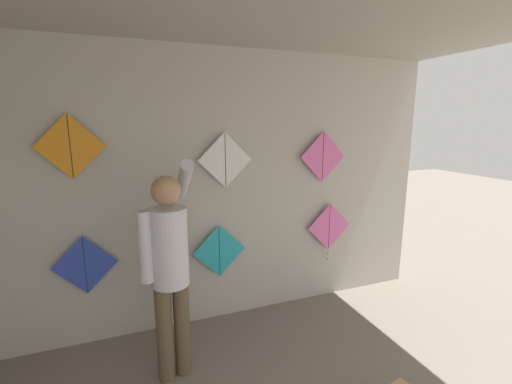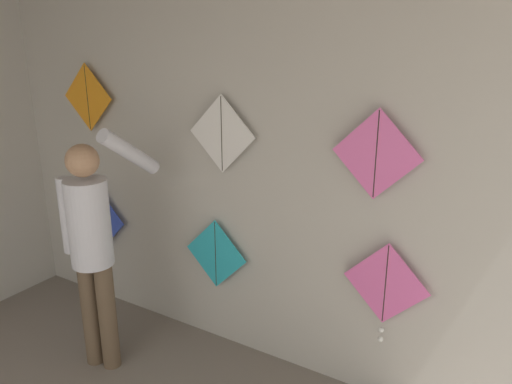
# 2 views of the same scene
# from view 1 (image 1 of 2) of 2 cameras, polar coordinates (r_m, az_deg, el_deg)

# --- Properties ---
(back_panel) EXTENTS (5.01, 0.06, 2.80)m
(back_panel) POSITION_cam_1_polar(r_m,az_deg,el_deg) (3.53, -6.72, 0.23)
(back_panel) COLOR #BCB7AD
(back_panel) RESTS_ON ground
(shopkeeper) EXTENTS (0.45, 0.67, 1.81)m
(shopkeeper) POSITION_cam_1_polar(r_m,az_deg,el_deg) (2.83, -14.21, -11.06)
(shopkeeper) COLOR brown
(shopkeeper) RESTS_ON ground
(kite_0) EXTENTS (0.56, 0.01, 0.56)m
(kite_0) POSITION_cam_1_polar(r_m,az_deg,el_deg) (3.54, -26.61, -10.84)
(kite_0) COLOR blue
(kite_1) EXTENTS (0.56, 0.01, 0.56)m
(kite_1) POSITION_cam_1_polar(r_m,az_deg,el_deg) (3.63, -6.14, -9.75)
(kite_1) COLOR #28B2C6
(kite_2) EXTENTS (0.56, 0.04, 0.70)m
(kite_2) POSITION_cam_1_polar(r_m,az_deg,el_deg) (4.11, 12.08, -6.00)
(kite_2) COLOR pink
(kite_3) EXTENTS (0.56, 0.01, 0.56)m
(kite_3) POSITION_cam_1_polar(r_m,az_deg,el_deg) (3.31, -28.56, 6.67)
(kite_3) COLOR orange
(kite_4) EXTENTS (0.56, 0.01, 0.56)m
(kite_4) POSITION_cam_1_polar(r_m,az_deg,el_deg) (3.42, -5.14, 5.32)
(kite_4) COLOR white
(kite_5) EXTENTS (0.56, 0.01, 0.56)m
(kite_5) POSITION_cam_1_polar(r_m,az_deg,el_deg) (3.87, 11.08, 5.79)
(kite_5) COLOR pink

